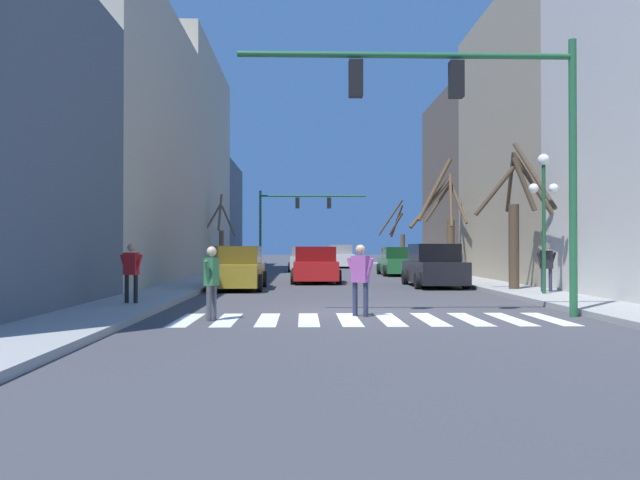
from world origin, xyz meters
name	(u,v)px	position (x,y,z in m)	size (l,w,h in m)	color
ground_plane	(363,313)	(0.00, 0.00, 0.00)	(240.00, 240.00, 0.00)	#424247
sidewalk_left	(113,310)	(-6.08, 0.00, 0.07)	(2.12, 90.00, 0.15)	#9E9E99
sidewalk_right	(608,309)	(6.08, 0.00, 0.07)	(2.12, 90.00, 0.15)	#9E9E99
building_row_left	(145,170)	(-10.14, 19.07, 5.82)	(6.00, 49.21, 13.99)	#515B66
building_row_right	(575,135)	(10.14, 10.94, 6.38)	(6.00, 35.42, 13.76)	beige
crosswalk_stripes	(369,319)	(0.00, -1.42, 0.00)	(8.55, 2.60, 0.01)	white
traffic_signal_near	(474,112)	(2.48, -1.03, 4.72)	(7.84, 0.28, 6.43)	#236038
traffic_signal_far	(293,211)	(-2.25, 33.07, 4.43)	(8.29, 0.28, 6.00)	#236038
street_lamp_right_corner	(544,195)	(6.12, 4.17, 3.26)	(0.95, 0.36, 4.41)	#1E4C2D
car_parked_left_near	(397,262)	(3.92, 20.30, 0.76)	(1.95, 4.58, 1.62)	#236B38
car_parked_left_far	(315,266)	(-0.91, 12.93, 0.77)	(2.19, 4.21, 1.64)	red
car_parked_right_far	(304,260)	(-1.41, 26.04, 0.77)	(2.03, 4.19, 1.65)	silver
car_at_intersection	(340,257)	(1.44, 33.76, 0.84)	(2.19, 4.84, 1.80)	white
car_driving_away_lane	(434,267)	(3.86, 10.02, 0.81)	(2.08, 4.82, 1.75)	black
car_driving_toward_lane	(239,269)	(-3.92, 8.57, 0.77)	(1.96, 4.45, 1.65)	#A38423
pedestrian_on_right_sidewalk	(212,277)	(-3.48, -1.51, 0.96)	(0.30, 0.70, 1.63)	#4C4C51
pedestrian_waiting_at_curb	(546,263)	(6.53, 5.00, 1.09)	(0.69, 0.25, 1.60)	#282D47
pedestrian_on_left_sidewalk	(360,274)	(-0.14, -0.80, 0.99)	(0.64, 0.48, 1.67)	#282D47
pedestrian_crossing_street	(131,268)	(-5.96, 1.14, 1.07)	(0.66, 0.31, 1.56)	black
street_tree_left_near	(221,238)	(-6.40, 22.29, 2.17)	(1.91, 1.76, 4.68)	brown
street_tree_right_far	(399,238)	(5.83, 31.84, 2.32)	(1.96, 1.27, 5.10)	brown
street_tree_left_far	(445,221)	(5.96, 17.18, 2.97)	(2.86, 2.27, 6.18)	brown
street_tree_left_mid	(517,219)	(6.02, 6.34, 2.60)	(2.66, 2.84, 5.17)	#473828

